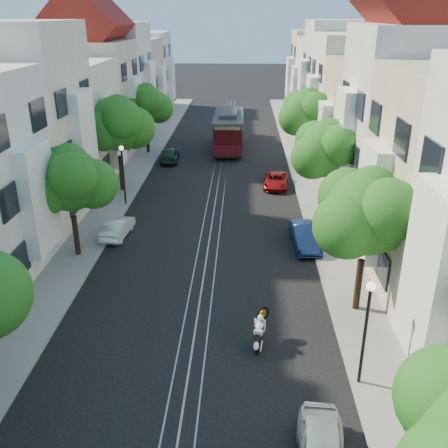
# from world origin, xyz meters

# --- Properties ---
(ground) EXTENTS (200.00, 200.00, 0.00)m
(ground) POSITION_xyz_m (0.00, 28.00, 0.00)
(ground) COLOR black
(ground) RESTS_ON ground
(sidewalk_east) EXTENTS (2.50, 80.00, 0.12)m
(sidewalk_east) POSITION_xyz_m (7.25, 28.00, 0.06)
(sidewalk_east) COLOR gray
(sidewalk_east) RESTS_ON ground
(sidewalk_west) EXTENTS (2.50, 80.00, 0.12)m
(sidewalk_west) POSITION_xyz_m (-7.25, 28.00, 0.06)
(sidewalk_west) COLOR gray
(sidewalk_west) RESTS_ON ground
(rail_left) EXTENTS (0.06, 80.00, 0.02)m
(rail_left) POSITION_xyz_m (-0.55, 28.00, 0.01)
(rail_left) COLOR gray
(rail_left) RESTS_ON ground
(rail_slot) EXTENTS (0.06, 80.00, 0.02)m
(rail_slot) POSITION_xyz_m (0.00, 28.00, 0.01)
(rail_slot) COLOR gray
(rail_slot) RESTS_ON ground
(rail_right) EXTENTS (0.06, 80.00, 0.02)m
(rail_right) POSITION_xyz_m (0.55, 28.00, 0.01)
(rail_right) COLOR gray
(rail_right) RESTS_ON ground
(lane_line) EXTENTS (0.08, 80.00, 0.01)m
(lane_line) POSITION_xyz_m (0.00, 28.00, 0.00)
(lane_line) COLOR tan
(lane_line) RESTS_ON ground
(townhouses_east) EXTENTS (7.75, 72.00, 12.00)m
(townhouses_east) POSITION_xyz_m (11.87, 27.91, 5.18)
(townhouses_east) COLOR beige
(townhouses_east) RESTS_ON ground
(townhouses_west) EXTENTS (7.75, 72.00, 11.76)m
(townhouses_west) POSITION_xyz_m (-11.87, 27.91, 5.08)
(townhouses_west) COLOR silver
(townhouses_west) RESTS_ON ground
(tree_e_b) EXTENTS (4.93, 4.08, 6.68)m
(tree_e_b) POSITION_xyz_m (7.26, 8.98, 4.73)
(tree_e_b) COLOR black
(tree_e_b) RESTS_ON ground
(tree_e_c) EXTENTS (4.84, 3.99, 6.52)m
(tree_e_c) POSITION_xyz_m (7.26, 19.98, 4.60)
(tree_e_c) COLOR black
(tree_e_c) RESTS_ON ground
(tree_e_d) EXTENTS (5.01, 4.16, 6.85)m
(tree_e_d) POSITION_xyz_m (7.26, 30.98, 4.87)
(tree_e_d) COLOR black
(tree_e_d) RESTS_ON ground
(tree_w_b) EXTENTS (4.72, 3.87, 6.27)m
(tree_w_b) POSITION_xyz_m (-7.14, 13.98, 4.40)
(tree_w_b) COLOR black
(tree_w_b) RESTS_ON ground
(tree_w_c) EXTENTS (5.13, 4.28, 7.09)m
(tree_w_c) POSITION_xyz_m (-7.14, 24.98, 5.07)
(tree_w_c) COLOR black
(tree_w_c) RESTS_ON ground
(tree_w_d) EXTENTS (4.84, 3.99, 6.52)m
(tree_w_d) POSITION_xyz_m (-7.14, 35.98, 4.60)
(tree_w_d) COLOR black
(tree_w_d) RESTS_ON ground
(lamp_east) EXTENTS (0.32, 0.32, 4.16)m
(lamp_east) POSITION_xyz_m (6.30, 4.00, 2.85)
(lamp_east) COLOR black
(lamp_east) RESTS_ON ground
(lamp_west) EXTENTS (0.32, 0.32, 4.16)m
(lamp_west) POSITION_xyz_m (-6.30, 22.00, 2.85)
(lamp_west) COLOR black
(lamp_west) RESTS_ON ground
(sportbike_rider) EXTENTS (0.72, 1.75, 1.53)m
(sportbike_rider) POSITION_xyz_m (2.72, 6.15, 0.82)
(sportbike_rider) COLOR black
(sportbike_rider) RESTS_ON ground
(cable_car) EXTENTS (2.88, 9.08, 3.48)m
(cable_car) POSITION_xyz_m (0.50, 37.88, 2.06)
(cable_car) COLOR black
(cable_car) RESTS_ON ground
(parked_car_e_mid) EXTENTS (1.61, 4.00, 1.29)m
(parked_car_e_mid) POSITION_xyz_m (5.60, 15.69, 0.65)
(parked_car_e_mid) COLOR #0E1E46
(parked_car_e_mid) RESTS_ON ground
(parked_car_e_far) EXTENTS (2.13, 3.97, 1.06)m
(parked_car_e_far) POSITION_xyz_m (4.52, 26.39, 0.53)
(parked_car_e_far) COLOR maroon
(parked_car_e_far) RESTS_ON ground
(parked_car_w_mid) EXTENTS (1.50, 3.53, 1.13)m
(parked_car_w_mid) POSITION_xyz_m (-5.60, 16.71, 0.57)
(parked_car_w_mid) COLOR white
(parked_car_w_mid) RESTS_ON ground
(parked_car_w_far) EXTENTS (1.76, 3.96, 1.32)m
(parked_car_w_far) POSITION_xyz_m (-4.71, 33.23, 0.66)
(parked_car_w_far) COLOR #14321F
(parked_car_w_far) RESTS_ON ground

